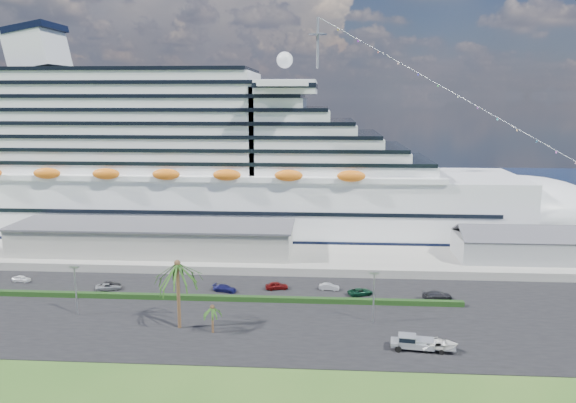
# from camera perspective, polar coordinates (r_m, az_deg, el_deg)

# --- Properties ---
(ground) EXTENTS (420.00, 420.00, 0.00)m
(ground) POSITION_cam_1_polar(r_m,az_deg,el_deg) (84.88, -4.91, -13.96)
(ground) COLOR #29531B
(ground) RESTS_ON ground
(asphalt_lot) EXTENTS (140.00, 38.00, 0.12)m
(asphalt_lot) POSITION_cam_1_polar(r_m,az_deg,el_deg) (94.86, -3.89, -11.18)
(asphalt_lot) COLOR black
(asphalt_lot) RESTS_ON ground
(wharf) EXTENTS (240.00, 20.00, 1.80)m
(wharf) POSITION_cam_1_polar(r_m,az_deg,el_deg) (121.83, -2.08, -5.76)
(wharf) COLOR gray
(wharf) RESTS_ON ground
(water) EXTENTS (420.00, 160.00, 0.02)m
(water) POSITION_cam_1_polar(r_m,az_deg,el_deg) (209.60, 0.42, 0.95)
(water) COLOR black
(water) RESTS_ON ground
(cruise_ship) EXTENTS (191.00, 38.00, 54.00)m
(cruise_ship) POSITION_cam_1_polar(r_m,az_deg,el_deg) (145.42, -9.63, 3.15)
(cruise_ship) COLOR silver
(cruise_ship) RESTS_ON ground
(terminal_building) EXTENTS (61.00, 15.00, 6.30)m
(terminal_building) POSITION_cam_1_polar(r_m,az_deg,el_deg) (125.73, -13.53, -3.59)
(terminal_building) COLOR gray
(terminal_building) RESTS_ON wharf
(port_shed) EXTENTS (24.00, 12.31, 7.37)m
(port_shed) POSITION_cam_1_polar(r_m,az_deg,el_deg) (126.72, 22.07, -4.26)
(port_shed) COLOR gray
(port_shed) RESTS_ON wharf
(hedge) EXTENTS (88.00, 1.10, 0.90)m
(hedge) POSITION_cam_1_polar(r_m,az_deg,el_deg) (100.59, -8.10, -9.65)
(hedge) COLOR black
(hedge) RESTS_ON asphalt_lot
(lamp_post_left) EXTENTS (1.60, 0.35, 8.27)m
(lamp_post_left) POSITION_cam_1_polar(r_m,az_deg,el_deg) (97.99, -20.79, -7.86)
(lamp_post_left) COLOR gray
(lamp_post_left) RESTS_ON asphalt_lot
(lamp_post_right) EXTENTS (1.60, 0.35, 8.27)m
(lamp_post_right) POSITION_cam_1_polar(r_m,az_deg,el_deg) (89.76, 8.72, -8.97)
(lamp_post_right) COLOR gray
(lamp_post_right) RESTS_ON asphalt_lot
(palm_tall) EXTENTS (8.82, 8.82, 11.13)m
(palm_tall) POSITION_cam_1_polar(r_m,az_deg,el_deg) (87.23, -11.16, -6.96)
(palm_tall) COLOR #47301E
(palm_tall) RESTS_ON ground
(palm_short) EXTENTS (3.53, 3.53, 4.56)m
(palm_short) POSITION_cam_1_polar(r_m,az_deg,el_deg) (86.47, -7.70, -10.90)
(palm_short) COLOR #47301E
(palm_short) RESTS_ON ground
(parked_car_0) EXTENTS (3.76, 1.94, 1.22)m
(parked_car_0) POSITION_cam_1_polar(r_m,az_deg,el_deg) (120.43, -25.45, -7.10)
(parked_car_0) COLOR white
(parked_car_0) RESTS_ON asphalt_lot
(parked_car_1) EXTENTS (4.11, 2.24, 1.28)m
(parked_car_1) POSITION_cam_1_polar(r_m,az_deg,el_deg) (110.27, -17.62, -8.12)
(parked_car_1) COLOR black
(parked_car_1) RESTS_ON asphalt_lot
(parked_car_2) EXTENTS (4.98, 3.40, 1.27)m
(parked_car_2) POSITION_cam_1_polar(r_m,az_deg,el_deg) (109.71, -17.77, -8.23)
(parked_car_2) COLOR #999BA1
(parked_car_2) RESTS_ON asphalt_lot
(parked_car_3) EXTENTS (4.68, 2.84, 1.27)m
(parked_car_3) POSITION_cam_1_polar(r_m,az_deg,el_deg) (104.33, -6.45, -8.75)
(parked_car_3) COLOR #16174F
(parked_car_3) RESTS_ON asphalt_lot
(parked_car_4) EXTENTS (4.49, 2.67, 1.43)m
(parked_car_4) POSITION_cam_1_polar(r_m,az_deg,el_deg) (104.84, -1.15, -8.54)
(parked_car_4) COLOR #5E0D0C
(parked_car_4) RESTS_ON asphalt_lot
(parked_car_5) EXTENTS (3.82, 1.73, 1.22)m
(parked_car_5) POSITION_cam_1_polar(r_m,az_deg,el_deg) (104.80, 4.19, -8.64)
(parked_car_5) COLOR #AFAFB6
(parked_car_5) RESTS_ON asphalt_lot
(parked_car_6) EXTENTS (4.99, 3.76, 1.26)m
(parked_car_6) POSITION_cam_1_polar(r_m,az_deg,el_deg) (102.77, 7.37, -9.08)
(parked_car_6) COLOR #0D3421
(parked_car_6) RESTS_ON asphalt_lot
(parked_car_7) EXTENTS (5.51, 3.01, 1.51)m
(parked_car_7) POSITION_cam_1_polar(r_m,az_deg,el_deg) (103.26, 14.94, -9.19)
(parked_car_7) COLOR #222227
(parked_car_7) RESTS_ON asphalt_lot
(pickup_truck) EXTENTS (6.26, 2.94, 2.13)m
(pickup_truck) POSITION_cam_1_polar(r_m,az_deg,el_deg) (83.20, 12.45, -13.73)
(pickup_truck) COLOR black
(pickup_truck) RESTS_ON asphalt_lot
(boat_trailer) EXTENTS (6.70, 4.94, 1.85)m
(boat_trailer) POSITION_cam_1_polar(r_m,az_deg,el_deg) (83.44, 14.92, -13.73)
(boat_trailer) COLOR gray
(boat_trailer) RESTS_ON asphalt_lot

